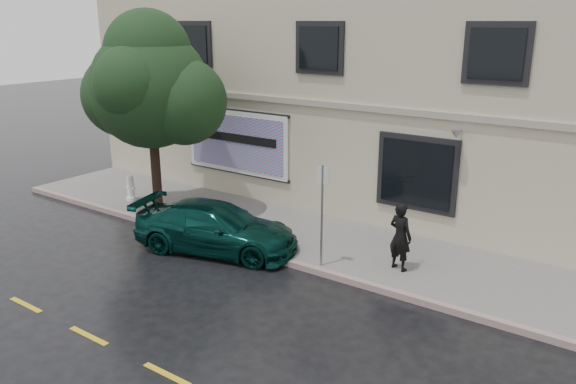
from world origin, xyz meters
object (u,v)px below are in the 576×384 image
Objects in this scene: car at (216,228)px; fire_hydrant at (131,188)px; pedestrian at (400,236)px; street_tree at (150,89)px.

fire_hydrant is (-5.07, 1.36, -0.08)m from car.
pedestrian is 1.97× the size of fire_hydrant.
car reaches higher than fire_hydrant.
car is 0.79× the size of street_tree.
car is at bearing -10.25° from fire_hydrant.
car is 4.84m from street_tree.
car is 2.63× the size of pedestrian.
street_tree is at bearing -7.11° from fire_hydrant.
car is at bearing -16.66° from street_tree.
car is 5.18× the size of fire_hydrant.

